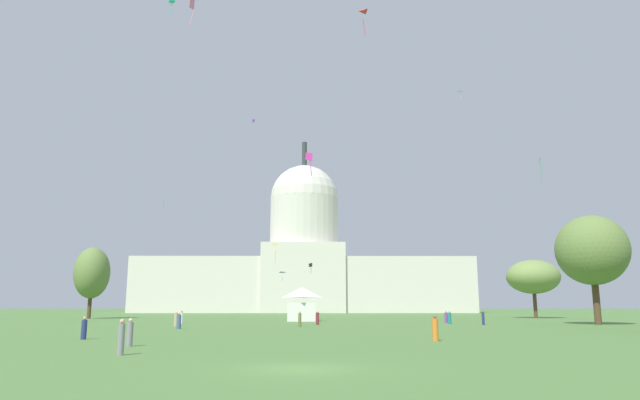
{
  "coord_description": "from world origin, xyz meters",
  "views": [
    {
      "loc": [
        0.58,
        -22.88,
        2.45
      ],
      "look_at": [
        1.45,
        72.82,
        20.51
      ],
      "focal_mm": 31.42,
      "sensor_mm": 36.0,
      "label": 1
    }
  ],
  "objects_px": {
    "kite_violet_high": "(253,121)",
    "kite_gold_low": "(275,248)",
    "person_denim_front_center": "(179,322)",
    "person_teal_mid_left": "(449,318)",
    "kite_lime_high": "(462,93)",
    "person_olive_near_tent": "(300,320)",
    "kite_turquoise_high": "(172,0)",
    "person_tan_back_right": "(176,319)",
    "kite_magenta_low": "(309,159)",
    "person_grey_near_tree_west": "(130,333)",
    "kite_blue_low": "(281,273)",
    "person_maroon_edge_east": "(317,318)",
    "person_purple_mid_right": "(446,318)",
    "person_navy_front_right": "(84,329)",
    "kite_white_mid": "(165,196)",
    "kite_green_mid": "(540,164)",
    "person_white_near_tree_east": "(182,318)",
    "kite_black_low": "(311,265)",
    "kite_red_high": "(366,18)",
    "kite_pink_mid": "(192,4)",
    "tree_east_mid": "(592,250)",
    "capitol_building": "(304,265)",
    "event_tent": "(302,304)",
    "person_navy_aisle_center": "(483,318)",
    "person_grey_deep_crowd": "(121,338)",
    "tree_east_near": "(533,277)",
    "person_orange_lawn_far_right": "(435,329)"
  },
  "relations": [
    {
      "from": "kite_green_mid",
      "to": "kite_gold_low",
      "type": "relative_size",
      "value": 1.44
    },
    {
      "from": "kite_pink_mid",
      "to": "kite_red_high",
      "type": "bearing_deg",
      "value": -152.93
    },
    {
      "from": "person_grey_near_tree_west",
      "to": "kite_pink_mid",
      "type": "height_order",
      "value": "kite_pink_mid"
    },
    {
      "from": "kite_violet_high",
      "to": "kite_blue_low",
      "type": "relative_size",
      "value": 0.33
    },
    {
      "from": "person_tan_back_right",
      "to": "person_denim_front_center",
      "type": "distance_m",
      "value": 7.76
    },
    {
      "from": "person_white_near_tree_east",
      "to": "person_navy_aisle_center",
      "type": "height_order",
      "value": "person_navy_aisle_center"
    },
    {
      "from": "kite_black_low",
      "to": "event_tent",
      "type": "bearing_deg",
      "value": -148.11
    },
    {
      "from": "kite_blue_low",
      "to": "kite_magenta_low",
      "type": "xyz_separation_m",
      "value": [
        8.5,
        -95.94,
        6.52
      ]
    },
    {
      "from": "kite_white_mid",
      "to": "person_navy_front_right",
      "type": "bearing_deg",
      "value": 170.37
    },
    {
      "from": "person_navy_front_right",
      "to": "kite_green_mid",
      "type": "height_order",
      "value": "kite_green_mid"
    },
    {
      "from": "person_tan_back_right",
      "to": "capitol_building",
      "type": "bearing_deg",
      "value": 135.71
    },
    {
      "from": "event_tent",
      "to": "person_teal_mid_left",
      "type": "xyz_separation_m",
      "value": [
        20.04,
        -14.12,
        -1.83
      ]
    },
    {
      "from": "kite_white_mid",
      "to": "kite_green_mid",
      "type": "bearing_deg",
      "value": -121.56
    },
    {
      "from": "person_denim_front_center",
      "to": "person_teal_mid_left",
      "type": "height_order",
      "value": "person_teal_mid_left"
    },
    {
      "from": "person_grey_deep_crowd",
      "to": "kite_turquoise_high",
      "type": "xyz_separation_m",
      "value": [
        -14.32,
        57.11,
        52.0
      ]
    },
    {
      "from": "person_navy_front_right",
      "to": "kite_pink_mid",
      "type": "bearing_deg",
      "value": 107.59
    },
    {
      "from": "tree_east_mid",
      "to": "person_tan_back_right",
      "type": "distance_m",
      "value": 54.01
    },
    {
      "from": "person_navy_front_right",
      "to": "person_teal_mid_left",
      "type": "height_order",
      "value": "person_teal_mid_left"
    },
    {
      "from": "person_tan_back_right",
      "to": "kite_magenta_low",
      "type": "bearing_deg",
      "value": 14.98
    },
    {
      "from": "person_grey_near_tree_west",
      "to": "capitol_building",
      "type": "bearing_deg",
      "value": 88.2
    },
    {
      "from": "person_teal_mid_left",
      "to": "kite_pink_mid",
      "type": "relative_size",
      "value": 0.51
    },
    {
      "from": "kite_gold_low",
      "to": "kite_magenta_low",
      "type": "distance_m",
      "value": 33.01
    },
    {
      "from": "person_maroon_edge_east",
      "to": "kite_pink_mid",
      "type": "height_order",
      "value": "kite_pink_mid"
    },
    {
      "from": "tree_east_mid",
      "to": "kite_violet_high",
      "type": "relative_size",
      "value": 17.25
    },
    {
      "from": "kite_green_mid",
      "to": "kite_turquoise_high",
      "type": "relative_size",
      "value": 1.06
    },
    {
      "from": "tree_east_mid",
      "to": "kite_white_mid",
      "type": "relative_size",
      "value": 5.42
    },
    {
      "from": "person_teal_mid_left",
      "to": "kite_turquoise_high",
      "type": "distance_m",
      "value": 67.65
    },
    {
      "from": "tree_east_mid",
      "to": "person_tan_back_right",
      "type": "bearing_deg",
      "value": -174.97
    },
    {
      "from": "person_grey_deep_crowd",
      "to": "person_navy_aisle_center",
      "type": "xyz_separation_m",
      "value": [
        31.15,
        43.55,
        -0.03
      ]
    },
    {
      "from": "kite_turquoise_high",
      "to": "person_grey_deep_crowd",
      "type": "bearing_deg",
      "value": -13.95
    },
    {
      "from": "person_teal_mid_left",
      "to": "kite_lime_high",
      "type": "xyz_separation_m",
      "value": [
        18.13,
        54.12,
        53.2
      ]
    },
    {
      "from": "kite_violet_high",
      "to": "kite_gold_low",
      "type": "distance_m",
      "value": 70.45
    },
    {
      "from": "person_teal_mid_left",
      "to": "kite_violet_high",
      "type": "height_order",
      "value": "kite_violet_high"
    },
    {
      "from": "tree_east_mid",
      "to": "kite_green_mid",
      "type": "bearing_deg",
      "value": 91.14
    },
    {
      "from": "person_maroon_edge_east",
      "to": "person_purple_mid_right",
      "type": "height_order",
      "value": "person_maroon_edge_east"
    },
    {
      "from": "kite_black_low",
      "to": "kite_red_high",
      "type": "bearing_deg",
      "value": -142.01
    },
    {
      "from": "person_grey_near_tree_west",
      "to": "person_orange_lawn_far_right",
      "type": "distance_m",
      "value": 20.38
    },
    {
      "from": "person_olive_near_tent",
      "to": "kite_turquoise_high",
      "type": "distance_m",
      "value": 60.09
    },
    {
      "from": "person_grey_near_tree_west",
      "to": "kite_blue_low",
      "type": "xyz_separation_m",
      "value": [
        2.19,
        117.55,
        10.27
      ]
    },
    {
      "from": "person_olive_near_tent",
      "to": "tree_east_mid",
      "type": "bearing_deg",
      "value": -147.16
    },
    {
      "from": "kite_blue_low",
      "to": "person_denim_front_center",
      "type": "bearing_deg",
      "value": -72.45
    },
    {
      "from": "tree_east_near",
      "to": "person_orange_lawn_far_right",
      "type": "relative_size",
      "value": 7.67
    },
    {
      "from": "person_white_near_tree_east",
      "to": "kite_black_low",
      "type": "height_order",
      "value": "kite_black_low"
    },
    {
      "from": "person_tan_back_right",
      "to": "kite_red_high",
      "type": "bearing_deg",
      "value": 56.74
    },
    {
      "from": "kite_black_low",
      "to": "kite_red_high",
      "type": "relative_size",
      "value": 1.0
    },
    {
      "from": "person_maroon_edge_east",
      "to": "kite_lime_high",
      "type": "bearing_deg",
      "value": -64.38
    },
    {
      "from": "event_tent",
      "to": "kite_violet_high",
      "type": "bearing_deg",
      "value": 104.8
    },
    {
      "from": "person_white_near_tree_east",
      "to": "person_grey_near_tree_west",
      "type": "bearing_deg",
      "value": 163.86
    },
    {
      "from": "capitol_building",
      "to": "kite_red_high",
      "type": "distance_m",
      "value": 130.13
    },
    {
      "from": "tree_east_near",
      "to": "person_grey_deep_crowd",
      "type": "distance_m",
      "value": 98.39
    }
  ]
}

